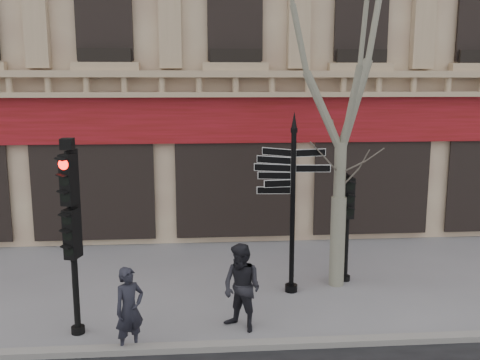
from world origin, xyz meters
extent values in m
plane|color=slate|center=(0.00, 0.00, 0.00)|extent=(80.00, 80.00, 0.00)
cube|color=gray|center=(0.00, -1.40, 0.06)|extent=(80.00, 0.25, 0.12)
cube|color=#640F0A|center=(0.00, 4.88, 3.60)|extent=(28.00, 0.25, 1.30)
cube|color=tan|center=(0.00, 4.65, 4.57)|extent=(28.00, 0.35, 0.74)
cylinder|color=black|center=(1.00, 1.14, 1.79)|extent=(0.11, 0.11, 3.58)
cylinder|color=black|center=(1.00, 1.14, 0.08)|extent=(0.28, 0.28, 0.16)
cone|color=black|center=(1.00, 1.14, 3.86)|extent=(0.12, 0.12, 0.36)
cylinder|color=black|center=(-3.34, -0.56, 1.69)|extent=(0.12, 0.12, 3.37)
cylinder|color=black|center=(-3.34, -0.56, 0.07)|extent=(0.25, 0.25, 0.13)
cube|color=black|center=(-3.34, -0.56, 1.95)|extent=(0.47, 0.39, 0.92)
cube|color=black|center=(-3.34, -0.56, 2.94)|extent=(0.47, 0.39, 0.92)
sphere|color=#FF0C05|center=(-3.34, -0.56, 3.19)|extent=(0.19, 0.19, 0.19)
cube|color=black|center=(-3.34, -0.56, 3.57)|extent=(0.28, 0.32, 0.19)
cylinder|color=black|center=(2.39, 1.70, 1.25)|extent=(0.12, 0.12, 2.49)
cylinder|color=black|center=(2.39, 1.70, 0.07)|extent=(0.26, 0.26, 0.14)
cube|color=black|center=(2.39, 1.70, 2.02)|extent=(0.42, 0.31, 0.95)
cylinder|color=gray|center=(2.11, 1.45, 1.05)|extent=(0.34, 0.34, 2.09)
cylinder|color=gray|center=(2.11, 1.45, 2.66)|extent=(0.27, 0.27, 1.33)
imported|color=black|center=(-2.27, -1.30, 0.76)|extent=(0.66, 0.62, 1.52)
imported|color=black|center=(-0.26, -0.65, 0.84)|extent=(1.03, 1.02, 1.68)
camera|label=1|loc=(-1.04, -10.11, 4.65)|focal=40.00mm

